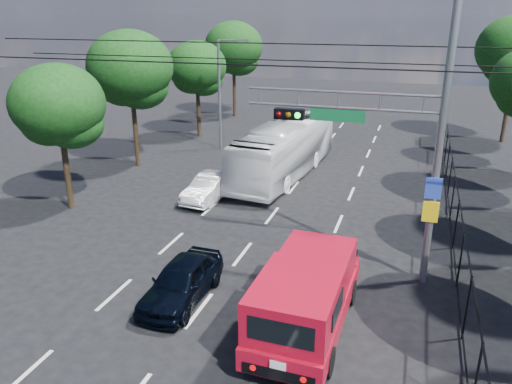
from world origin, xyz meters
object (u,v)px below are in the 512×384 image
at_px(red_pickup, 307,295).
at_px(white_bus, 285,150).
at_px(navy_hatchback, 182,281).
at_px(white_van, 210,187).
at_px(signal_mast, 400,128).

xyz_separation_m(red_pickup, white_bus, (-4.34, 13.87, 0.31)).
bearing_deg(navy_hatchback, white_van, 107.76).
distance_m(red_pickup, navy_hatchback, 4.13).
bearing_deg(white_bus, red_pickup, -66.89).
bearing_deg(white_bus, signal_mast, -51.84).
xyz_separation_m(navy_hatchback, white_van, (-2.70, 8.64, -0.04)).
bearing_deg(signal_mast, navy_hatchback, -149.41).
xyz_separation_m(navy_hatchback, white_bus, (-0.25, 13.49, 0.82)).
xyz_separation_m(white_bus, white_van, (-2.45, -4.85, -0.86)).
height_order(signal_mast, white_van, signal_mast).
xyz_separation_m(signal_mast, white_van, (-8.75, 5.07, -4.62)).
distance_m(signal_mast, white_bus, 12.33).
height_order(signal_mast, navy_hatchback, signal_mast).
bearing_deg(signal_mast, red_pickup, -116.40).
bearing_deg(white_bus, white_van, -111.07).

